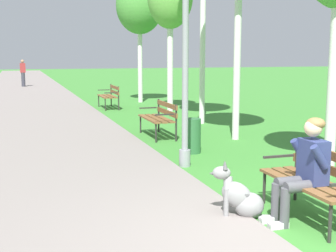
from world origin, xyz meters
The scene contains 11 objects.
ground_plane centered at (0.00, 0.00, 0.00)m, with size 120.00×120.00×0.00m, color #3D8433.
paved_path centered at (-2.22, 24.00, 0.02)m, with size 4.24×60.00×0.04m, color gray.
park_bench_near centered at (0.65, 0.77, 0.51)m, with size 0.55×1.50×0.85m.
park_bench_mid centered at (0.50, 6.73, 0.51)m, with size 0.55×1.50×0.85m.
park_bench_far centered at (0.49, 12.97, 0.51)m, with size 0.55×1.50×0.85m.
person_seated_on_near_bench centered at (0.45, 0.70, 0.68)m, with size 0.74×0.49×1.25m.
dog_grey centered at (-0.20, 1.06, 0.26)m, with size 0.80×0.45×0.71m.
lamp_post_near centered at (0.06, 3.74, 1.98)m, with size 0.24×0.24×3.82m.
birch_tree_sixth centered at (2.11, 14.78, 3.88)m, with size 1.90×1.94×5.06m.
litter_bin centered at (0.58, 4.77, 0.35)m, with size 0.36×0.36×0.70m, color #2D6638.
pedestrian_distant centered at (-2.37, 25.49, 0.84)m, with size 0.32×0.22×1.65m.
Camera 1 is at (-2.71, -3.85, 1.98)m, focal length 49.73 mm.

